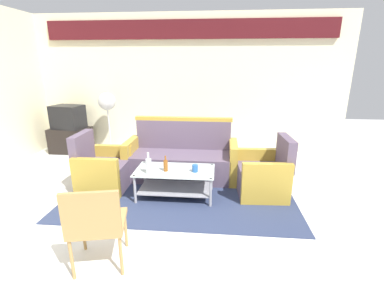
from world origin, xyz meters
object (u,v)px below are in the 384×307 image
Objects in this scene: television at (68,117)px; coffee_table at (175,179)px; bottle_brown at (166,165)px; wicker_chair at (96,221)px; cup at (195,168)px; armchair_right at (264,175)px; armchair_left at (102,171)px; tv_stand at (71,140)px; couch at (182,159)px; bottle_clear at (149,166)px; pedestal_fan at (107,105)px.

coffee_table is at bearing 153.68° from television.
wicker_chair is (-0.35, -1.47, 0.00)m from bottle_brown.
coffee_table is 1.64× the size of television.
wicker_chair is (-0.76, -1.49, 0.03)m from cup.
television is 0.80× the size of wicker_chair.
cup is at bearing 101.68° from armchair_right.
television reaches higher than cup.
tv_stand is at bearing -141.70° from armchair_left.
television is at bearing 108.42° from wicker_chair.
couch is 8.16× the size of bottle_brown.
coffee_table is at bearing 25.83° from bottle_clear.
coffee_table is 3.20m from tv_stand.
couch is 2.69× the size of television.
armchair_right is 8.50× the size of cup.
bottle_clear is 0.63m from cup.
tv_stand is (-2.55, 1.93, -0.01)m from coffee_table.
cup is 3.46m from tv_stand.
coffee_table is at bearing 25.37° from bottle_brown.
pedestal_fan is (-1.70, 1.24, 0.70)m from couch.
pedestal_fan is 1.51× the size of wicker_chair.
television is at bearing -176.81° from pedestal_fan.
pedestal_fan is at bearing 3.35° from tv_stand.
television is (-1.42, 1.75, 0.47)m from armchair_left.
television is at bearing 140.79° from bottle_brown.
armchair_left is 2.89× the size of bottle_clear.
armchair_left is at bearing 139.76° from television.
coffee_table is (1.14, -0.18, -0.02)m from armchair_left.
armchair_right is 0.77× the size of coffee_table.
bottle_brown is (-1.39, -0.27, 0.21)m from armchair_right.
couch is at bearing 165.78° from television.
cup is 3.47m from television.
pedestal_fan reaches higher than couch.
pedestal_fan reaches higher than television.
couch is at bearing 110.11° from cup.
couch reaches higher than tv_stand.
couch reaches higher than armchair_left.
wicker_chair is at bearing 78.88° from couch.
wicker_chair is (-1.74, -1.74, 0.21)m from armchair_right.
tv_stand is 4.04m from wicker_chair.
pedestal_fan reaches higher than coffee_table.
television is (0.00, 0.00, 0.50)m from tv_stand.
armchair_left is 1.45m from cup.
tv_stand is at bearing 145.21° from cup.
coffee_table is 3.24m from television.
coffee_table is 0.35m from cup.
armchair_left is at bearing 166.96° from bottle_brown.
bottle_brown is 1.52m from wicker_chair.
bottle_brown is 0.26× the size of wicker_chair.
armchair_left is 0.77× the size of coffee_table.
cup is at bearing 1.59° from bottle_brown.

